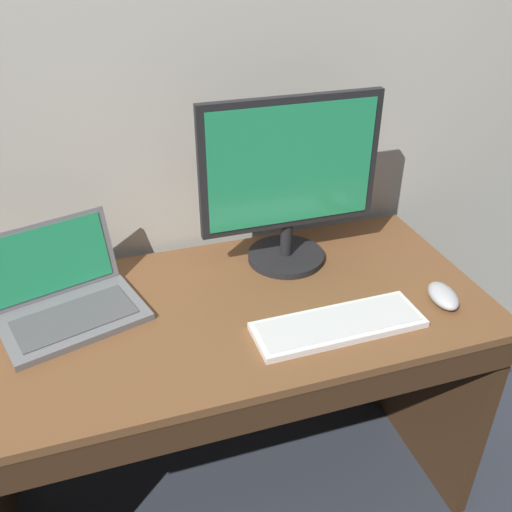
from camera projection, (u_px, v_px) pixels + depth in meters
name	position (u px, v px, depth m)	size (l,w,h in m)	color
ground_plane	(228.00, 491.00, 1.84)	(14.00, 14.00, 0.00)	#2D333D
back_wall	(176.00, 54.00, 1.46)	(4.92, 0.04, 2.64)	beige
desk	(224.00, 380.00, 1.56)	(1.41, 0.66, 0.76)	brown
laptop_space_gray	(66.00, 299.00, 1.40)	(0.40, 0.36, 0.21)	slate
external_monitor	(290.00, 183.00, 1.51)	(0.50, 0.23, 0.49)	black
wired_keyboard	(338.00, 325.00, 1.37)	(0.43, 0.15, 0.02)	white
computer_mouse	(443.00, 296.00, 1.45)	(0.07, 0.12, 0.04)	#B7B7BC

